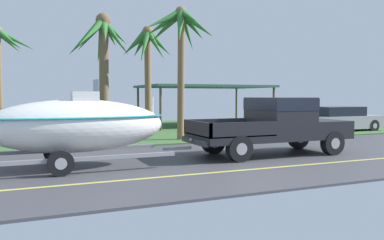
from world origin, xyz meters
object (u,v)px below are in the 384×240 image
parked_sedan_near (21,124)px  carport_awning (204,87)px  palm_tree_near_left (147,53)px  boat_on_trailer (75,125)px  pickup_truck_towing (279,123)px  parked_sedan_far (340,119)px  palm_tree_mid (101,47)px  palm_tree_near_right (179,34)px

parked_sedan_near → carport_awning: size_ratio=0.59×
palm_tree_near_left → boat_on_trailer: bearing=-119.6°
pickup_truck_towing → parked_sedan_near: pickup_truck_towing is taller
parked_sedan_far → palm_tree_mid: palm_tree_mid is taller
boat_on_trailer → parked_sedan_near: size_ratio=1.30×
pickup_truck_towing → boat_on_trailer: boat_on_trailer is taller
carport_awning → palm_tree_near_right: (-4.39, -6.97, 2.14)m
pickup_truck_towing → boat_on_trailer: (-6.63, -0.00, 0.11)m
carport_awning → palm_tree_mid: (-7.52, -5.70, 1.56)m
pickup_truck_towing → palm_tree_mid: bearing=127.2°
parked_sedan_near → palm_tree_near_right: size_ratio=0.80×
parked_sedan_near → palm_tree_mid: (3.30, -2.18, 3.41)m
carport_awning → parked_sedan_near: bearing=-162.0°
palm_tree_near_left → palm_tree_near_right: 2.63m
pickup_truck_towing → palm_tree_mid: size_ratio=1.01×
parked_sedan_far → palm_tree_near_left: bearing=170.2°
pickup_truck_towing → palm_tree_near_left: palm_tree_near_left is taller
parked_sedan_near → palm_tree_mid: palm_tree_mid is taller
palm_tree_near_left → carport_awning: bearing=41.4°
palm_tree_mid → palm_tree_near_left: bearing=26.2°
boat_on_trailer → palm_tree_near_right: bearing=45.3°
parked_sedan_near → boat_on_trailer: bearing=-80.3°
parked_sedan_far → palm_tree_near_left: palm_tree_near_left is taller
carport_awning → boat_on_trailer: bearing=-128.0°
parked_sedan_near → palm_tree_near_left: 6.68m
pickup_truck_towing → palm_tree_near_right: bearing=108.3°
pickup_truck_towing → palm_tree_near_right: palm_tree_near_right is taller
palm_tree_near_left → palm_tree_mid: size_ratio=0.96×
parked_sedan_far → palm_tree_near_right: (-9.72, -0.64, 3.99)m
parked_sedan_far → pickup_truck_towing: bearing=-144.9°
palm_tree_near_left → parked_sedan_near: bearing=170.0°
parked_sedan_far → palm_tree_mid: (-12.85, 0.63, 3.41)m
parked_sedan_far → carport_awning: 8.48m
carport_awning → palm_tree_near_right: bearing=-122.2°
carport_awning → palm_tree_near_left: size_ratio=1.49×
boat_on_trailer → palm_tree_mid: 7.18m
palm_tree_near_right → carport_awning: bearing=57.8°
parked_sedan_near → carport_awning: carport_awning is taller
palm_tree_near_right → palm_tree_mid: bearing=157.9°
parked_sedan_far → palm_tree_near_right: 10.53m
parked_sedan_near → carport_awning: 11.52m
pickup_truck_towing → palm_tree_mid: (-4.79, 6.30, 3.03)m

